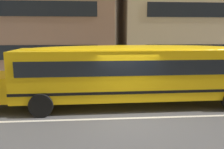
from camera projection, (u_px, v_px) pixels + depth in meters
name	position (u px, v px, depth m)	size (l,w,h in m)	color
ground_plane	(129.00, 118.00, 8.91)	(400.00, 400.00, 0.00)	#4C4C4F
sidewalk_far	(114.00, 80.00, 16.13)	(120.00, 3.00, 0.01)	gray
lane_centreline	(129.00, 118.00, 8.91)	(110.00, 0.16, 0.01)	silver
school_bus	(131.00, 70.00, 10.28)	(12.62, 2.99, 2.82)	yellow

